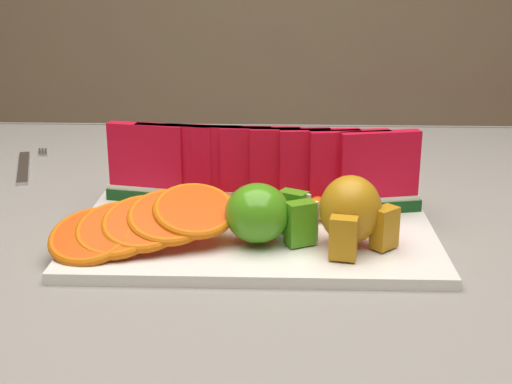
{
  "coord_description": "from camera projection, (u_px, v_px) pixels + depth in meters",
  "views": [
    {
      "loc": [
        0.13,
        -0.8,
        1.06
      ],
      "look_at": [
        0.1,
        -0.05,
        0.81
      ],
      "focal_mm": 50.0,
      "sensor_mm": 36.0,
      "label": 1
    }
  ],
  "objects": [
    {
      "name": "table",
      "position": [
        178.0,
        297.0,
        0.89
      ],
      "size": [
        1.4,
        0.9,
        0.75
      ],
      "color": "#473417",
      "rests_on": "ground"
    },
    {
      "name": "tablecloth",
      "position": [
        176.0,
        251.0,
        0.87
      ],
      "size": [
        1.53,
        1.03,
        0.2
      ],
      "color": "gray",
      "rests_on": "table"
    },
    {
      "name": "platter",
      "position": [
        255.0,
        227.0,
        0.82
      ],
      "size": [
        0.4,
        0.3,
        0.01
      ],
      "color": "silver",
      "rests_on": "tablecloth"
    },
    {
      "name": "apple_cluster",
      "position": [
        264.0,
        214.0,
        0.75
      ],
      "size": [
        0.1,
        0.08,
        0.06
      ],
      "color": "#188F0C",
      "rests_on": "platter"
    },
    {
      "name": "pear_cluster",
      "position": [
        352.0,
        212.0,
        0.74
      ],
      "size": [
        0.09,
        0.09,
        0.07
      ],
      "color": "#A78604",
      "rests_on": "platter"
    },
    {
      "name": "side_plate",
      "position": [
        285.0,
        151.0,
        1.15
      ],
      "size": [
        0.24,
        0.24,
        0.01
      ],
      "color": "silver",
      "rests_on": "tablecloth"
    },
    {
      "name": "fork",
      "position": [
        26.0,
        166.0,
        1.07
      ],
      "size": [
        0.07,
        0.19,
        0.0
      ],
      "color": "silver",
      "rests_on": "tablecloth"
    },
    {
      "name": "watermelon_row",
      "position": [
        260.0,
        169.0,
        0.86
      ],
      "size": [
        0.39,
        0.07,
        0.1
      ],
      "color": "#0F3713",
      "rests_on": "platter"
    },
    {
      "name": "orange_fan_front",
      "position": [
        144.0,
        223.0,
        0.74
      ],
      "size": [
        0.21,
        0.14,
        0.06
      ],
      "color": "#E13B00",
      "rests_on": "platter"
    },
    {
      "name": "orange_fan_back",
      "position": [
        275.0,
        171.0,
        0.94
      ],
      "size": [
        0.33,
        0.1,
        0.04
      ],
      "color": "#E13B00",
      "rests_on": "platter"
    },
    {
      "name": "tangerine_segments",
      "position": [
        264.0,
        207.0,
        0.83
      ],
      "size": [
        0.24,
        0.06,
        0.02
      ],
      "color": "orange",
      "rests_on": "platter"
    }
  ]
}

